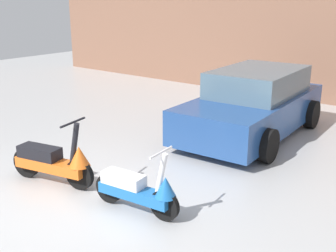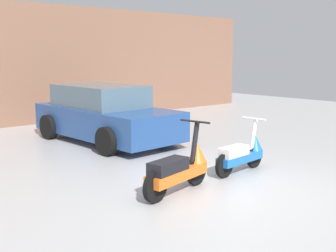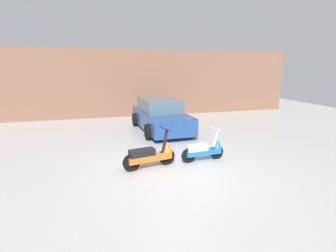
# 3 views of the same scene
# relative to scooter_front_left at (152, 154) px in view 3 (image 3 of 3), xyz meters

# --- Properties ---
(ground_plane) EXTENTS (28.00, 28.00, 0.00)m
(ground_plane) POSITION_rel_scooter_front_left_xyz_m (0.63, -0.45, -0.39)
(ground_plane) COLOR #B2B2B2
(wall_back) EXTENTS (19.60, 0.12, 3.78)m
(wall_back) POSITION_rel_scooter_front_left_xyz_m (0.63, 8.02, 1.50)
(wall_back) COLOR #845B47
(wall_back) RESTS_ON ground_plane
(scooter_front_left) EXTENTS (1.57, 0.67, 1.11)m
(scooter_front_left) POSITION_rel_scooter_front_left_xyz_m (0.00, 0.00, 0.00)
(scooter_front_left) COLOR black
(scooter_front_left) RESTS_ON ground_plane
(scooter_front_right) EXTENTS (1.41, 0.51, 0.98)m
(scooter_front_right) POSITION_rel_scooter_front_left_xyz_m (1.69, 0.13, -0.04)
(scooter_front_right) COLOR black
(scooter_front_right) RESTS_ON ground_plane
(car_rear_left) EXTENTS (2.19, 4.26, 1.42)m
(car_rear_left) POSITION_rel_scooter_front_left_xyz_m (1.30, 4.28, 0.29)
(car_rear_left) COLOR navy
(car_rear_left) RESTS_ON ground_plane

